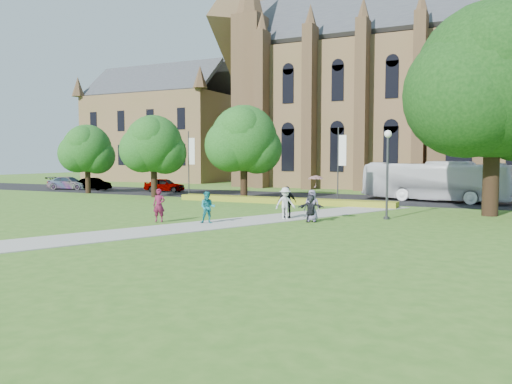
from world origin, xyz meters
The scene contains 24 objects.
ground centered at (0.00, 0.00, 0.00)m, with size 160.00×160.00×0.00m, color #38691F.
road centered at (0.00, 20.00, 0.01)m, with size 160.00×10.00×0.02m, color black.
footpath centered at (0.00, 1.00, 0.02)m, with size 3.20×30.00×0.04m, color #B2B2A8.
flower_hedge centered at (-2.00, 13.20, 0.23)m, with size 18.00×1.40×0.45m, color gold.
cathedral centered at (10.00, 39.73, 12.98)m, with size 52.60×18.25×28.00m.
building_west centered at (-34.00, 42.00, 9.21)m, with size 22.00×14.00×18.30m.
streetlamp centered at (7.50, 6.50, 3.30)m, with size 0.44×0.44×5.24m.
large_tree centered at (13.00, 11.00, 8.37)m, with size 9.60×9.60×13.20m.
street_tree_0 centered at (-15.00, 14.00, 4.87)m, with size 5.20×5.20×7.50m.
street_tree_1 centered at (-6.00, 14.50, 5.22)m, with size 5.60×5.60×8.05m.
street_tree_2 centered at (-24.00, 15.00, 4.53)m, with size 4.80×4.80×6.95m.
banner_pole_0 centered at (2.11, 15.20, 3.39)m, with size 0.70×0.10×6.00m.
banner_pole_1 centered at (-11.89, 15.20, 3.39)m, with size 0.70×0.10×6.00m.
tour_coach centered at (8.82, 20.16, 1.67)m, with size 2.78×11.87×3.31m, color silver.
car_0 centered at (-18.10, 19.87, 0.74)m, with size 1.70×4.22×1.44m, color gray.
car_1 centered at (-27.13, 19.10, 0.68)m, with size 1.41×4.04×1.33m, color gray.
car_2 centered at (-30.32, 18.58, 0.73)m, with size 2.00×4.92×1.43m, color gray.
pedestrian_0 centered at (-3.76, -0.47, 0.97)m, with size 0.68×0.44×1.86m, color maroon.
pedestrian_1 centered at (-0.98, 0.18, 0.91)m, with size 0.85×0.66×1.74m, color #1A7B82.
pedestrian_2 centered at (2.17, 3.73, 0.97)m, with size 1.20×0.69×1.85m, color silver.
pedestrian_3 centered at (2.05, 4.30, 0.98)m, with size 1.11×0.46×1.89m, color black.
pedestrian_4 centered at (3.93, 3.40, 0.94)m, with size 0.88×0.57×1.79m, color gray.
pedestrian_5 centered at (3.92, 3.21, 0.82)m, with size 1.45×0.46×1.56m, color black.
parasol centered at (4.11, 3.50, 2.19)m, with size 0.82×0.82×0.72m, color #EFA8B3.
Camera 1 is at (13.12, -23.25, 3.66)m, focal length 35.00 mm.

